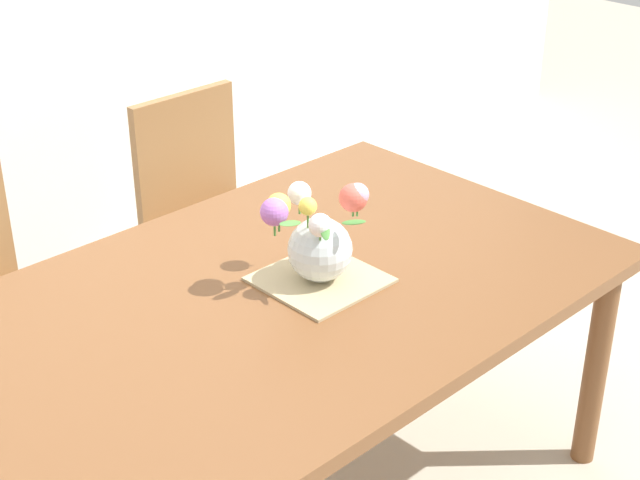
% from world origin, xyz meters
% --- Properties ---
extents(dining_table, '(1.77, 1.12, 0.73)m').
position_xyz_m(dining_table, '(0.00, 0.00, 0.66)').
color(dining_table, brown).
rests_on(dining_table, ground_plane).
extents(chair_right, '(0.42, 0.42, 0.90)m').
position_xyz_m(chair_right, '(0.45, 0.90, 0.52)').
color(chair_right, olive).
rests_on(chair_right, ground_plane).
extents(placemat, '(0.29, 0.29, 0.01)m').
position_xyz_m(placemat, '(0.10, -0.04, 0.73)').
color(placemat, tan).
rests_on(placemat, dining_table).
extents(flower_vase, '(0.29, 0.26, 0.25)m').
position_xyz_m(flower_vase, '(0.10, -0.03, 0.86)').
color(flower_vase, silver).
rests_on(flower_vase, placemat).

